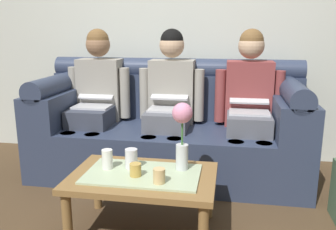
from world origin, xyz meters
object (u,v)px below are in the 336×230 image
at_px(person_right, 249,100).
at_px(cup_near_right, 131,159).
at_px(coffee_table, 143,182).
at_px(cup_far_center, 107,159).
at_px(person_middle, 170,97).
at_px(cup_near_left, 136,170).
at_px(flower_vase, 182,128).
at_px(person_left, 96,95).
at_px(couch, 170,130).
at_px(cup_far_left, 159,176).

height_order(person_right, cup_near_right, person_right).
relative_size(coffee_table, cup_far_center, 7.27).
distance_m(person_right, cup_near_right, 1.19).
bearing_deg(person_middle, cup_near_left, -91.66).
bearing_deg(cup_near_right, coffee_table, -37.82).
bearing_deg(cup_far_center, flower_vase, 7.94).
xyz_separation_m(person_right, cup_near_left, (-0.68, -1.03, -0.24)).
height_order(coffee_table, cup_far_center, cup_far_center).
height_order(flower_vase, cup_far_center, flower_vase).
bearing_deg(person_left, person_middle, -0.02).
distance_m(person_middle, cup_near_right, 0.94).
bearing_deg(person_right, cup_near_left, -123.47).
bearing_deg(person_right, couch, 179.69).
relative_size(coffee_table, cup_near_right, 7.16).
bearing_deg(cup_far_center, person_middle, 76.27).
relative_size(person_middle, cup_near_right, 10.09).
relative_size(couch, person_middle, 1.82).
relative_size(person_left, cup_far_center, 10.24).
height_order(cup_far_center, cup_far_left, cup_far_center).
bearing_deg(cup_far_center, cup_near_left, -23.24).
bearing_deg(couch, person_right, -0.31).
distance_m(person_middle, cup_near_left, 1.06).
xyz_separation_m(person_middle, cup_far_center, (-0.23, -0.94, -0.22)).
bearing_deg(person_right, cup_near_right, -128.96).
distance_m(person_middle, coffee_table, 1.04).
bearing_deg(flower_vase, person_middle, 104.17).
bearing_deg(coffee_table, couch, 90.00).
bearing_deg(flower_vase, coffee_table, -155.85).
distance_m(couch, person_middle, 0.29).
distance_m(person_right, flower_vase, 0.98).
bearing_deg(person_middle, flower_vase, -75.83).
height_order(person_middle, flower_vase, person_middle).
relative_size(person_left, cup_near_right, 10.09).
height_order(flower_vase, cup_near_right, flower_vase).
distance_m(coffee_table, cup_near_right, 0.16).
distance_m(cup_near_right, cup_far_left, 0.28).
xyz_separation_m(couch, cup_far_left, (0.12, -1.10, 0.05)).
distance_m(person_left, cup_near_left, 1.23).
relative_size(person_middle, cup_far_center, 10.24).
relative_size(person_right, coffee_table, 1.41).
xyz_separation_m(flower_vase, cup_near_right, (-0.31, -0.03, -0.20)).
bearing_deg(cup_near_right, cup_far_left, -41.69).
relative_size(coffee_table, flower_vase, 2.09).
distance_m(couch, person_right, 0.71).
bearing_deg(person_left, couch, 0.30).
height_order(person_middle, cup_far_center, person_middle).
distance_m(person_left, coffee_table, 1.22).
height_order(person_right, cup_near_left, person_right).
height_order(coffee_table, flower_vase, flower_vase).
bearing_deg(cup_near_left, person_right, 56.53).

